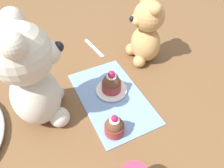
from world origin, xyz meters
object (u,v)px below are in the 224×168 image
Objects in this scene: teddy_bear_cream at (31,76)px; saucer_plate at (111,90)px; teddy_bear_tan at (146,33)px; cupcake_near_tan_bear at (111,84)px; teaspoon at (94,48)px; cupcake_near_cream_bear at (114,126)px.

saucer_plate is at bearing -84.35° from teddy_bear_cream.
cupcake_near_tan_bear is at bearing -52.33° from teddy_bear_tan.
teaspoon is (0.21, -0.23, -0.13)m from teddy_bear_cream.
saucer_plate is (-0.01, -0.19, -0.13)m from teddy_bear_cream.
cupcake_near_tan_bear reaches higher than teaspoon.
saucer_plate is at bearing 162.94° from teaspoon.
saucer_plate is at bearing -52.33° from teddy_bear_tan.
cupcake_near_cream_bear is at bearing 157.78° from teaspoon.
teddy_bear_cream is at bearing 87.84° from saucer_plate.
teddy_bear_cream is 0.34m from teaspoon.
teddy_bear_cream is at bearing 125.10° from teaspoon.
teddy_bear_cream is 0.23m from saucer_plate.
teaspoon is at bearing -14.91° from cupcake_near_cream_bear.
teddy_bear_cream reaches higher than cupcake_near_cream_bear.
teddy_bear_tan reaches higher than teaspoon.
saucer_plate is at bearing -23.27° from cupcake_near_cream_bear.
cupcake_near_cream_bear is 0.90× the size of cupcake_near_tan_bear.
teddy_bear_cream reaches higher than saucer_plate.
teddy_bear_tan is at bearing -44.95° from cupcake_near_cream_bear.
teddy_bear_tan is 3.01× the size of cupcake_near_tan_bear.
teaspoon is at bearing -39.78° from teddy_bear_cream.
cupcake_near_tan_bear is at bearing 0.00° from saucer_plate.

